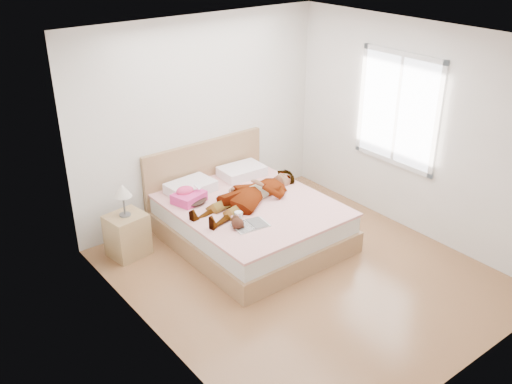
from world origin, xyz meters
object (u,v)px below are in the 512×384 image
Objects in this scene: bed at (247,218)px; plush_toy at (237,222)px; phone at (197,187)px; towel at (188,196)px; woman at (250,192)px; nightstand at (127,232)px; magazine at (251,225)px; coffee_mug at (239,216)px.

bed is 0.73m from plush_toy.
phone is at bearing 139.91° from bed.
woman is at bearing -35.37° from towel.
nightstand is at bearing 157.93° from bed.
bed is at bearing -22.07° from nightstand.
towel is at bearing 103.69° from magazine.
bed reaches higher than woman.
woman reaches higher than plush_toy.
nightstand is (-0.99, 0.87, -0.26)m from coffee_mug.
bed is 0.56m from coffee_mug.
magazine is at bearing -46.76° from nightstand.
bed is 0.67m from magazine.
bed reaches higher than towel.
towel reaches higher than coffee_mug.
coffee_mug is at bearing -94.29° from phone.
towel is at bearing -137.28° from woman.
towel is 1.01× the size of magazine.
nightstand is (-1.39, 0.56, -0.32)m from woman.
nightstand reaches higher than phone.
coffee_mug is at bearing 95.57° from magazine.
phone is at bearing 97.62° from coffee_mug.
woman is 0.76m from towel.
towel is 0.47× the size of nightstand.
woman is 1.53m from nightstand.
coffee_mug is at bearing 49.07° from plush_toy.
bed reaches higher than plush_toy.
woman is at bearing 40.39° from plush_toy.
phone is 0.85m from plush_toy.
woman is 3.97× the size of magazine.
phone is 0.69× the size of coffee_mug.
woman reaches higher than coffee_mug.
nightstand is (-0.89, 0.16, -0.38)m from phone.
plush_toy is 0.26× the size of nightstand.
plush_toy is (0.09, -0.88, -0.02)m from towel.
bed is (-0.04, 0.02, -0.35)m from woman.
bed is at bearing -36.36° from towel.
magazine is 1.48m from nightstand.
nightstand is at bearing -123.92° from woman.
woman is 0.69m from plush_toy.
coffee_mug is (-0.02, 0.20, 0.04)m from magazine.
coffee_mug is 1.34m from nightstand.
bed is 15.34× the size of coffee_mug.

